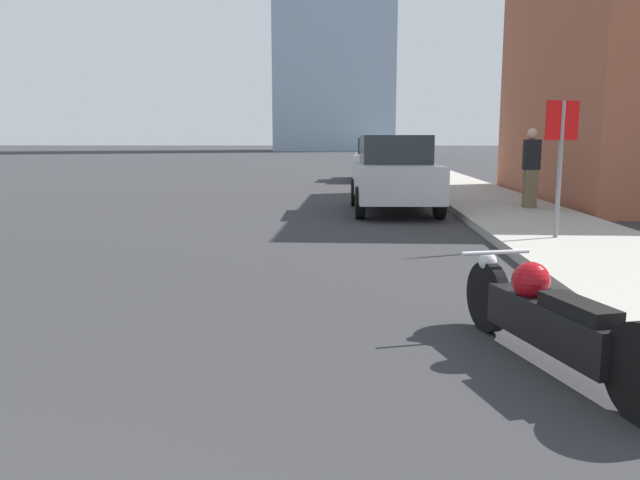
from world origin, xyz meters
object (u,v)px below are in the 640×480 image
Objects in this scene: stop_sign at (561,145)px; pedestrian at (531,167)px; motorcycle at (548,318)px; parked_car_white at (376,159)px; parked_car_silver at (394,174)px.

stop_sign reaches higher than pedestrian.
pedestrian reaches higher than motorcycle.
pedestrian is at bearing 79.98° from stop_sign.
parked_car_white is 16.79m from stop_sign.
stop_sign is (2.27, -4.75, 0.70)m from parked_car_silver.
parked_car_white reaches higher than motorcycle.
parked_car_white is at bearing 104.31° from pedestrian.
motorcycle is 0.55× the size of parked_car_silver.
motorcycle is 22.01m from parked_car_white.
stop_sign reaches higher than parked_car_silver.
motorcycle is 5.79m from stop_sign.
parked_car_silver is (-0.55, 10.14, 0.52)m from motorcycle.
stop_sign is (2.31, -16.61, 0.73)m from parked_car_white.
stop_sign is at bearing -80.85° from parked_car_white.
stop_sign is 1.19× the size of pedestrian.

